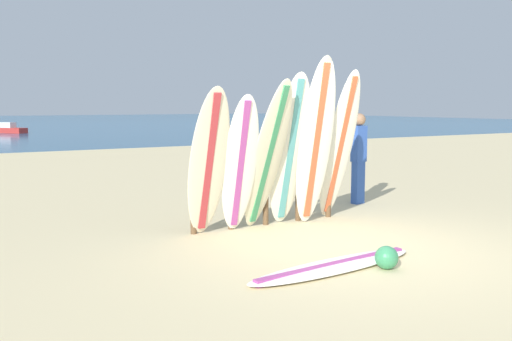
% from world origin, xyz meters
% --- Properties ---
extents(ground_plane, '(120.00, 120.00, 0.00)m').
position_xyz_m(ground_plane, '(0.00, 0.00, 0.00)').
color(ground_plane, beige).
extents(surfboard_rack, '(2.55, 0.09, 1.07)m').
position_xyz_m(surfboard_rack, '(-0.29, 1.93, 0.64)').
color(surfboard_rack, brown).
rests_on(surfboard_rack, ground).
extents(surfboard_leaning_far_left, '(0.60, 0.76, 2.13)m').
position_xyz_m(surfboard_leaning_far_left, '(-1.43, 1.59, 1.06)').
color(surfboard_leaning_far_left, beige).
rests_on(surfboard_leaning_far_left, ground).
extents(surfboard_leaning_left, '(0.62, 0.83, 2.02)m').
position_xyz_m(surfboard_leaning_left, '(-0.95, 1.56, 1.01)').
color(surfboard_leaning_left, white).
rests_on(surfboard_leaning_left, ground).
extents(surfboard_leaning_center_left, '(0.66, 0.98, 2.24)m').
position_xyz_m(surfboard_leaning_center_left, '(-0.51, 1.52, 1.12)').
color(surfboard_leaning_center_left, beige).
rests_on(surfboard_leaning_center_left, ground).
extents(surfboard_leaning_center, '(0.66, 0.83, 2.35)m').
position_xyz_m(surfboard_leaning_center, '(-0.05, 1.62, 1.17)').
color(surfboard_leaning_center, silver).
rests_on(surfboard_leaning_center, ground).
extents(surfboard_leaning_center_right, '(0.63, 0.72, 2.59)m').
position_xyz_m(surfboard_leaning_center_right, '(0.33, 1.49, 1.30)').
color(surfboard_leaning_center_right, white).
rests_on(surfboard_leaning_center_right, ground).
extents(surfboard_leaning_right, '(0.54, 0.87, 2.41)m').
position_xyz_m(surfboard_leaning_right, '(0.89, 1.61, 1.20)').
color(surfboard_leaning_right, white).
rests_on(surfboard_leaning_right, ground).
extents(surfboard_lying_on_sand, '(2.46, 0.73, 0.08)m').
position_xyz_m(surfboard_lying_on_sand, '(-0.83, -0.47, 0.04)').
color(surfboard_lying_on_sand, white).
rests_on(surfboard_lying_on_sand, ground).
extents(beachgoer_standing, '(0.30, 0.23, 1.71)m').
position_xyz_m(beachgoer_standing, '(2.18, 2.65, 0.94)').
color(beachgoer_standing, '#3359B2').
rests_on(beachgoer_standing, ground).
extents(small_boat_offshore, '(2.22, 2.73, 0.71)m').
position_xyz_m(small_boat_offshore, '(-0.51, 34.56, 0.26)').
color(small_boat_offshore, '#B22D28').
rests_on(small_boat_offshore, ocean_water).
extents(beach_ball, '(0.27, 0.27, 0.27)m').
position_xyz_m(beach_ball, '(-0.32, -0.77, 0.13)').
color(beach_ball, '#388C59').
rests_on(beach_ball, ground).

